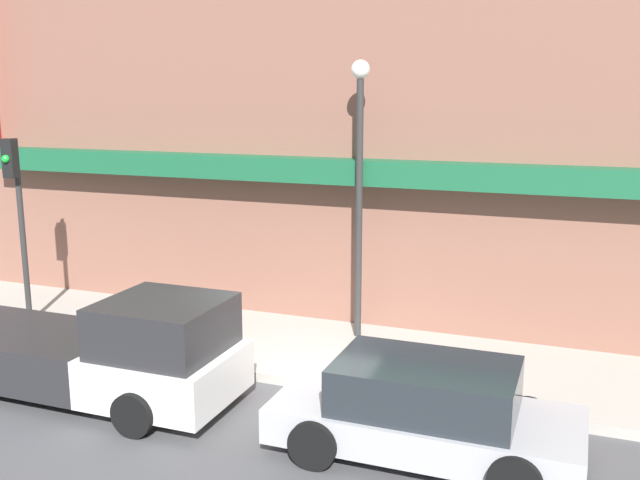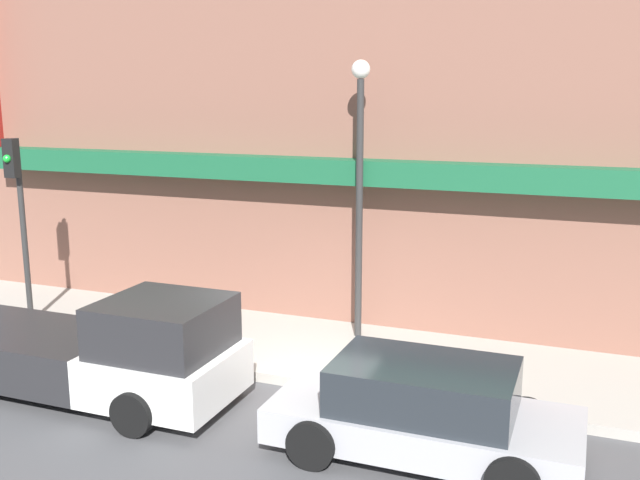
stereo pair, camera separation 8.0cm
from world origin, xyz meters
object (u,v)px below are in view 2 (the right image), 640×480
fire_hydrant (228,331)px  street_lamp (360,168)px  parked_car (423,411)px  pickup_truck (101,352)px  traffic_light (18,198)px

fire_hydrant → street_lamp: bearing=36.6°
fire_hydrant → parked_car: bearing=-28.9°
pickup_truck → traffic_light: 4.80m
parked_car → street_lamp: size_ratio=0.79×
parked_car → fire_hydrant: bearing=150.0°
fire_hydrant → street_lamp: size_ratio=0.13×
pickup_truck → parked_car: (5.48, -0.00, -0.12)m
parked_car → pickup_truck: bearing=178.9°
traffic_light → parked_car: bearing=-13.8°
fire_hydrant → pickup_truck: bearing=-113.6°
street_lamp → traffic_light: (-6.89, -1.77, -0.73)m
traffic_light → fire_hydrant: bearing=2.2°
fire_hydrant → traffic_light: size_ratio=0.18×
parked_car → fire_hydrant: size_ratio=6.20×
parked_car → fire_hydrant: (-4.42, 2.44, -0.15)m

